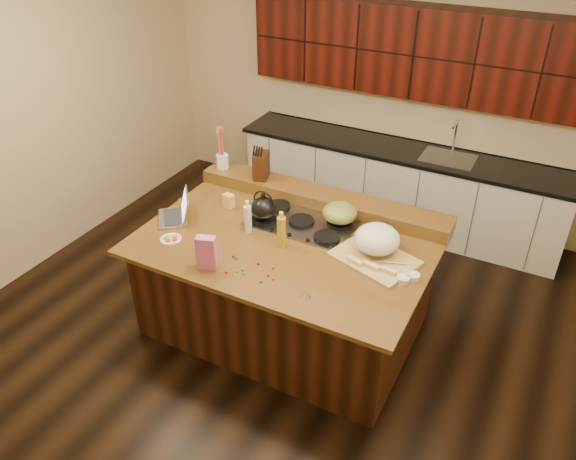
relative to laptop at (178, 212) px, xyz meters
The scene contains 32 objects.
room 1.07m from the laptop, ahead, with size 5.52×5.02×2.72m.
island 1.13m from the laptop, ahead, with size 2.40×1.60×0.92m.
back_ledge 1.29m from the laptop, 39.31° to the left, with size 2.40×0.30×0.12m, color black.
cooktop 1.08m from the laptop, 22.69° to the left, with size 0.92×0.52×0.05m.
back_counter 2.68m from the laptop, 61.00° to the left, with size 3.70×0.66×2.40m.
kettle 0.76m from the laptop, 22.37° to the left, with size 0.22×0.22×0.20m, color black.
green_bowl 1.41m from the laptop, 22.86° to the left, with size 0.30×0.30×0.16m, color olive.
laptop is the anchor object (origin of this frame).
oil_bottle 1.01m from the laptop, ahead, with size 0.07×0.07×0.27m, color gold.
vinegar_bottle 0.67m from the laptop, ahead, with size 0.06×0.06×0.25m, color silver.
wooden_tray 1.75m from the laptop, ahead, with size 0.73×0.62×0.25m.
ramekin_a 2.03m from the laptop, ahead, with size 0.10×0.10×0.04m, color white.
ramekin_b 1.69m from the laptop, 13.43° to the left, with size 0.10×0.10×0.04m, color white.
ramekin_c 2.09m from the laptop, ahead, with size 0.10×0.10×0.04m, color white.
strainer_bowl 1.75m from the laptop, 16.85° to the left, with size 0.24×0.24×0.09m, color #996B3F.
kitchen_timer 1.54m from the laptop, 17.23° to the right, with size 0.08×0.08×0.07m, color silver.
pink_bag 0.81m from the laptop, 37.02° to the right, with size 0.15×0.08×0.28m, color #CB5F95.
candy_plate 0.35m from the laptop, 63.93° to the right, with size 0.18×0.18×0.01m, color white.
package_box 0.47m from the laptop, 52.00° to the left, with size 0.09×0.07×0.13m, color #F8BC57.
utensil_crock 0.83m from the laptop, 94.52° to the left, with size 0.12×0.12×0.14m, color white.
knife_block 0.92m from the laptop, 65.59° to the left, with size 0.12×0.20×0.25m, color black.
gumdrop_0 1.00m from the laptop, 15.54° to the right, with size 0.02×0.02×0.02m, color red.
gumdrop_1 1.03m from the laptop, 24.87° to the right, with size 0.02×0.02×0.02m, color #198C26.
gumdrop_2 1.17m from the laptop, 18.16° to the right, with size 0.02×0.02×0.02m, color red.
gumdrop_3 0.83m from the laptop, 20.51° to the right, with size 0.02×0.02×0.02m, color #198C26.
gumdrop_4 1.13m from the laptop, 13.69° to the right, with size 0.02×0.02×0.02m, color red.
gumdrop_5 1.19m from the laptop, 22.44° to the right, with size 0.02×0.02×0.02m, color #198C26.
gumdrop_6 0.94m from the laptop, 30.47° to the right, with size 0.02×0.02×0.02m, color red.
gumdrop_7 0.98m from the laptop, 26.27° to the right, with size 0.02×0.02×0.02m, color #198C26.
gumdrop_8 0.79m from the laptop, 20.38° to the right, with size 0.02×0.02×0.02m, color red.
gumdrop_9 0.98m from the laptop, 23.75° to the right, with size 0.02×0.02×0.02m, color #198C26.
gumdrop_10 1.23m from the laptop, 18.44° to the right, with size 0.02×0.02×0.02m, color red.
Camera 1 is at (1.81, -3.40, 3.50)m, focal length 35.00 mm.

